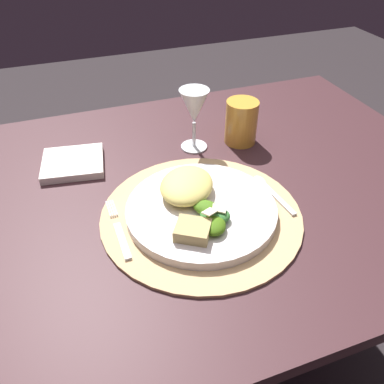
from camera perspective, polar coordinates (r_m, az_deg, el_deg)
ground_plane at (r=1.40m, az=-1.72°, el=-24.83°), size 6.00×6.00×0.00m
dining_table at (r=0.88m, az=-2.48°, el=-5.83°), size 1.25×0.82×0.76m
placemat at (r=0.74m, az=1.32°, el=-3.30°), size 0.37×0.37×0.01m
dinner_plate at (r=0.73m, az=1.34°, el=-2.59°), size 0.28×0.28×0.02m
pasta_serving at (r=0.74m, az=-0.78°, el=1.00°), size 0.15×0.16×0.04m
salad_greens at (r=0.69m, az=2.89°, el=-3.49°), size 0.07×0.11×0.03m
bread_piece at (r=0.66m, az=0.11°, el=-5.52°), size 0.07×0.07×0.02m
fork at (r=0.71m, az=-10.45°, el=-5.55°), size 0.02×0.16×0.00m
spoon at (r=0.81m, az=10.84°, el=0.49°), size 0.03×0.13×0.01m
napkin at (r=0.90m, az=-16.74°, el=4.02°), size 0.15×0.14×0.02m
wine_glass at (r=0.89m, az=0.31°, el=11.88°), size 0.07×0.07×0.14m
amber_tumbler at (r=0.94m, az=7.10°, el=9.95°), size 0.07×0.07×0.10m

